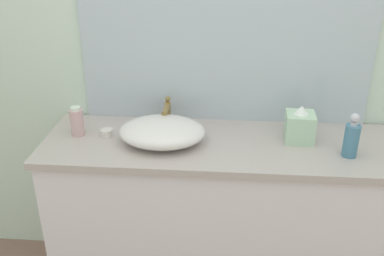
{
  "coord_description": "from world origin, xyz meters",
  "views": [
    {
      "loc": [
        0.07,
        -1.42,
        1.84
      ],
      "look_at": [
        -0.08,
        0.4,
        0.98
      ],
      "focal_mm": 40.74,
      "sensor_mm": 36.0,
      "label": 1
    }
  ],
  "objects_px": {
    "candle_jar": "(107,133)",
    "sink_basin": "(162,132)",
    "tissue_box": "(300,126)",
    "lotion_bottle": "(77,122)",
    "soap_dispenser": "(351,138)"
  },
  "relations": [
    {
      "from": "lotion_bottle",
      "to": "tissue_box",
      "type": "height_order",
      "value": "tissue_box"
    },
    {
      "from": "soap_dispenser",
      "to": "sink_basin",
      "type": "bearing_deg",
      "value": 175.56
    },
    {
      "from": "lotion_bottle",
      "to": "tissue_box",
      "type": "distance_m",
      "value": 1.07
    },
    {
      "from": "tissue_box",
      "to": "sink_basin",
      "type": "bearing_deg",
      "value": -173.66
    },
    {
      "from": "lotion_bottle",
      "to": "candle_jar",
      "type": "xyz_separation_m",
      "value": [
        0.14,
        -0.0,
        -0.05
      ]
    },
    {
      "from": "lotion_bottle",
      "to": "candle_jar",
      "type": "height_order",
      "value": "lotion_bottle"
    },
    {
      "from": "lotion_bottle",
      "to": "tissue_box",
      "type": "xyz_separation_m",
      "value": [
        1.07,
        0.03,
        0.01
      ]
    },
    {
      "from": "soap_dispenser",
      "to": "candle_jar",
      "type": "distance_m",
      "value": 1.13
    },
    {
      "from": "sink_basin",
      "to": "lotion_bottle",
      "type": "xyz_separation_m",
      "value": [
        -0.42,
        0.05,
        0.01
      ]
    },
    {
      "from": "candle_jar",
      "to": "sink_basin",
      "type": "bearing_deg",
      "value": -8.48
    },
    {
      "from": "sink_basin",
      "to": "soap_dispenser",
      "type": "height_order",
      "value": "soap_dispenser"
    },
    {
      "from": "sink_basin",
      "to": "candle_jar",
      "type": "xyz_separation_m",
      "value": [
        -0.28,
        0.04,
        -0.04
      ]
    },
    {
      "from": "soap_dispenser",
      "to": "tissue_box",
      "type": "xyz_separation_m",
      "value": [
        -0.2,
        0.14,
        -0.01
      ]
    },
    {
      "from": "sink_basin",
      "to": "lotion_bottle",
      "type": "height_order",
      "value": "lotion_bottle"
    },
    {
      "from": "sink_basin",
      "to": "tissue_box",
      "type": "distance_m",
      "value": 0.65
    }
  ]
}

